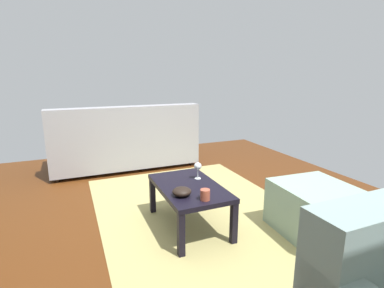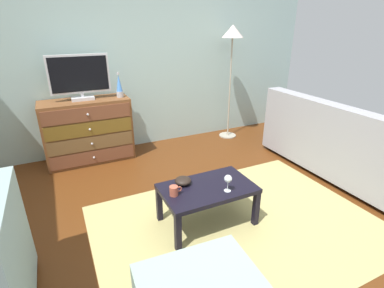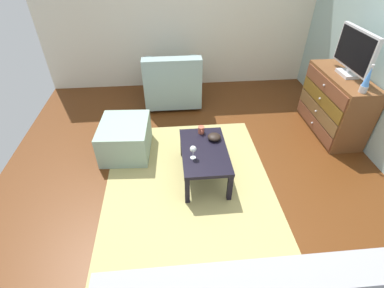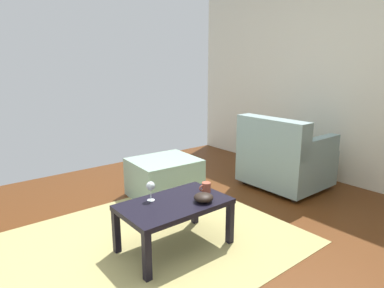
# 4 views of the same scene
# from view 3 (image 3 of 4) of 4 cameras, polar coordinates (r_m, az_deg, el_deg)

# --- Properties ---
(ground_plane) EXTENTS (5.70, 4.92, 0.05)m
(ground_plane) POSITION_cam_3_polar(r_m,az_deg,el_deg) (3.37, 2.62, -7.10)
(ground_plane) COLOR #562B10
(wall_plain_left) EXTENTS (0.12, 4.92, 2.62)m
(wall_plain_left) POSITION_cam_3_polar(r_m,az_deg,el_deg) (5.09, -1.08, 25.99)
(wall_plain_left) COLOR silver
(wall_plain_left) RESTS_ON ground_plane
(area_rug) EXTENTS (2.60, 1.90, 0.01)m
(area_rug) POSITION_cam_3_polar(r_m,az_deg,el_deg) (3.20, -0.50, -9.50)
(area_rug) COLOR tan
(area_rug) RESTS_ON ground_plane
(dresser) EXTENTS (1.12, 0.49, 0.85)m
(dresser) POSITION_cam_3_polar(r_m,az_deg,el_deg) (4.37, 27.10, 7.26)
(dresser) COLOR brown
(dresser) RESTS_ON ground_plane
(tv) EXTENTS (0.74, 0.18, 0.57)m
(tv) POSITION_cam_3_polar(r_m,az_deg,el_deg) (4.12, 30.27, 15.91)
(tv) COLOR silver
(tv) RESTS_ON dresser
(lava_lamp) EXTENTS (0.09, 0.09, 0.33)m
(lava_lamp) POSITION_cam_3_polar(r_m,az_deg,el_deg) (3.78, 32.12, 10.95)
(lava_lamp) COLOR #B7B7BC
(lava_lamp) RESTS_ON dresser
(coffee_table) EXTENTS (0.85, 0.51, 0.39)m
(coffee_table) POSITION_cam_3_polar(r_m,az_deg,el_deg) (3.16, 2.54, -1.92)
(coffee_table) COLOR black
(coffee_table) RESTS_ON ground_plane
(wine_glass) EXTENTS (0.07, 0.07, 0.16)m
(wine_glass) POSITION_cam_3_polar(r_m,az_deg,el_deg) (2.94, 0.23, -1.11)
(wine_glass) COLOR silver
(wine_glass) RESTS_ON coffee_table
(mug) EXTENTS (0.11, 0.08, 0.08)m
(mug) POSITION_cam_3_polar(r_m,az_deg,el_deg) (3.36, 1.90, 2.89)
(mug) COLOR #AE513B
(mug) RESTS_ON coffee_table
(bowl_decorative) EXTENTS (0.15, 0.15, 0.07)m
(bowl_decorative) POSITION_cam_3_polar(r_m,az_deg,el_deg) (3.27, 4.56, 1.45)
(bowl_decorative) COLOR black
(bowl_decorative) RESTS_ON coffee_table
(armchair) EXTENTS (0.80, 0.88, 0.86)m
(armchair) POSITION_cam_3_polar(r_m,az_deg,el_deg) (4.66, -4.01, 12.28)
(armchair) COLOR #332319
(armchair) RESTS_ON ground_plane
(ottoman) EXTENTS (0.73, 0.64, 0.42)m
(ottoman) POSITION_cam_3_polar(r_m,az_deg,el_deg) (3.70, -13.44, 1.18)
(ottoman) COLOR #8AA595
(ottoman) RESTS_ON ground_plane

